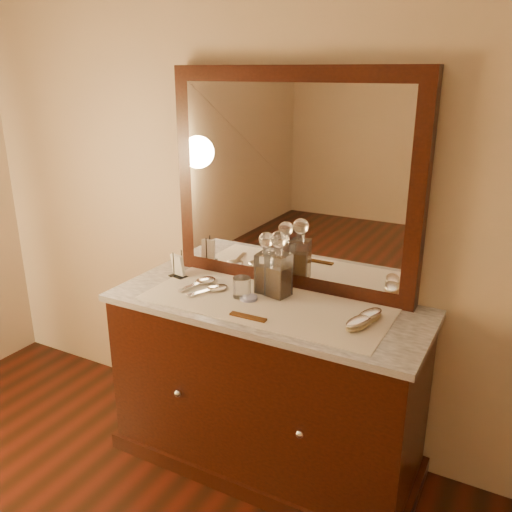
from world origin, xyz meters
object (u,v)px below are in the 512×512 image
brush_far (370,316)px  napkin_rack (178,267)px  hand_mirror_outer (203,281)px  dresser_cabinet (266,388)px  hand_mirror_inner (214,289)px  pin_dish (249,298)px  mirror_frame (292,182)px  brush_near (359,323)px  comb (248,317)px  decanter_right (279,271)px  decanter_left (267,269)px

brush_far → napkin_rack: bearing=178.1°
napkin_rack → hand_mirror_outer: 0.17m
brush_far → hand_mirror_outer: (-0.83, 0.01, -0.01)m
dresser_cabinet → hand_mirror_outer: 0.59m
hand_mirror_inner → brush_far: bearing=2.9°
pin_dish → brush_far: 0.54m
dresser_cabinet → mirror_frame: 0.97m
mirror_frame → brush_near: bearing=-34.0°
dresser_cabinet → brush_far: brush_far is taller
hand_mirror_outer → brush_far: bearing=-0.8°
hand_mirror_outer → hand_mirror_inner: hand_mirror_outer is taller
comb → hand_mirror_inner: (-0.28, 0.18, 0.00)m
napkin_rack → brush_near: size_ratio=0.83×
napkin_rack → hand_mirror_inner: bearing=-15.4°
pin_dish → brush_far: (0.54, 0.05, 0.01)m
dresser_cabinet → decanter_right: size_ratio=4.55×
decanter_right → pin_dish: bearing=-133.8°
decanter_left → hand_mirror_inner: decanter_left is taller
brush_near → hand_mirror_inner: brush_near is taller
napkin_rack → brush_near: bearing=-7.0°
decanter_left → brush_far: bearing=-7.7°
comb → hand_mirror_inner: bearing=146.7°
decanter_left → hand_mirror_outer: 0.34m
hand_mirror_outer → mirror_frame: bearing=28.1°
dresser_cabinet → napkin_rack: napkin_rack is taller
dresser_cabinet → brush_far: size_ratio=8.70×
dresser_cabinet → pin_dish: 0.46m
napkin_rack → decanter_left: (0.48, 0.04, 0.06)m
napkin_rack → decanter_right: (0.55, 0.02, 0.07)m
dresser_cabinet → hand_mirror_outer: (-0.37, 0.05, 0.45)m
hand_mirror_outer → hand_mirror_inner: (0.10, -0.05, -0.00)m
decanter_right → brush_far: size_ratio=1.91×
decanter_left → hand_mirror_inner: 0.27m
brush_near → hand_mirror_outer: brush_near is taller
dresser_cabinet → decanter_left: (-0.05, 0.10, 0.55)m
dresser_cabinet → comb: (0.01, -0.18, 0.45)m
decanter_left → brush_far: decanter_left is taller
pin_dish → napkin_rack: napkin_rack is taller
pin_dish → hand_mirror_inner: (-0.19, 0.01, 0.00)m
decanter_left → decanter_right: 0.07m
hand_mirror_outer → hand_mirror_inner: 0.11m
decanter_right → hand_mirror_inner: (-0.29, -0.09, -0.11)m
napkin_rack → hand_mirror_inner: 0.27m
mirror_frame → brush_far: (0.46, -0.21, -0.48)m
pin_dish → brush_near: (0.52, -0.04, 0.01)m
hand_mirror_outer → hand_mirror_inner: size_ratio=1.07×
decanter_left → decanter_right: size_ratio=0.93×
dresser_cabinet → napkin_rack: 0.73m
napkin_rack → decanter_right: bearing=2.0°
dresser_cabinet → hand_mirror_outer: hand_mirror_outer is taller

